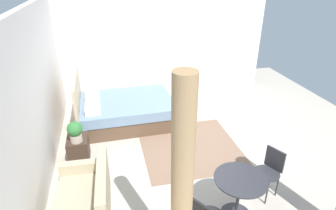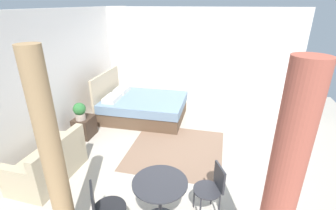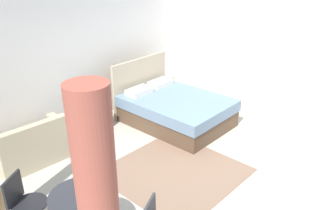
% 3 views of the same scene
% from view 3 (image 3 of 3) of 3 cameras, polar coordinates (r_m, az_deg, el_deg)
% --- Properties ---
extents(ground_plane, '(8.49, 8.64, 0.02)m').
position_cam_3_polar(ground_plane, '(5.71, 1.93, -11.49)').
color(ground_plane, '#B2A899').
extents(wall_back, '(8.49, 0.12, 2.82)m').
position_cam_3_polar(wall_back, '(7.08, -15.70, 7.53)').
color(wall_back, silver).
rests_on(wall_back, ground).
extents(wall_right, '(0.12, 5.64, 2.82)m').
position_cam_3_polar(wall_right, '(7.24, 16.48, 7.80)').
color(wall_right, silver).
rests_on(wall_right, ground).
extents(area_rug, '(1.96, 1.97, 0.01)m').
position_cam_3_polar(area_rug, '(5.75, 1.15, -11.05)').
color(area_rug, '#7F604C').
rests_on(area_rug, ground).
extents(bed, '(1.61, 2.19, 1.22)m').
position_cam_3_polar(bed, '(7.19, 0.98, -0.61)').
color(bed, brown).
rests_on(bed, ground).
extents(couch, '(1.31, 0.81, 0.81)m').
position_cam_3_polar(couch, '(6.31, -21.54, -6.47)').
color(couch, tan).
rests_on(couch, ground).
extents(nightstand, '(0.49, 0.38, 0.48)m').
position_cam_3_polar(nightstand, '(7.12, -11.77, -2.08)').
color(nightstand, '#38281E').
rests_on(nightstand, ground).
extents(potted_plant, '(0.28, 0.28, 0.40)m').
position_cam_3_polar(potted_plant, '(6.88, -12.73, 1.07)').
color(potted_plant, tan).
rests_on(potted_plant, nightstand).
extents(balcony_table, '(0.76, 0.76, 0.70)m').
position_cam_3_polar(balcony_table, '(4.40, -14.10, -16.47)').
color(balcony_table, '#2D2D33').
rests_on(balcony_table, ground).
extents(cafe_chair_near_window, '(0.60, 0.60, 0.85)m').
position_cam_3_polar(cafe_chair_near_window, '(4.71, -23.07, -14.32)').
color(cafe_chair_near_window, black).
rests_on(cafe_chair_near_window, ground).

